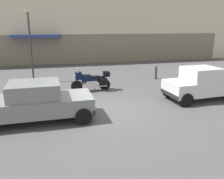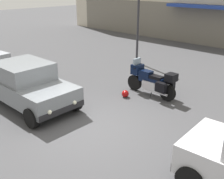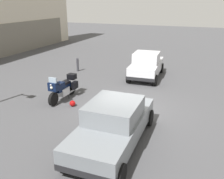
{
  "view_description": "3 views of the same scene",
  "coord_description": "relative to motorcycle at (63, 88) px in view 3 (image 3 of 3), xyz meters",
  "views": [
    {
      "loc": [
        -2.08,
        -9.47,
        3.66
      ],
      "look_at": [
        0.49,
        0.74,
        0.77
      ],
      "focal_mm": 37.65,
      "sensor_mm": 36.0,
      "label": 1
    },
    {
      "loc": [
        5.79,
        -4.73,
        4.14
      ],
      "look_at": [
        0.06,
        1.17,
        0.91
      ],
      "focal_mm": 43.47,
      "sensor_mm": 36.0,
      "label": 2
    },
    {
      "loc": [
        -9.71,
        -3.0,
        4.68
      ],
      "look_at": [
        -0.03,
        0.87,
        0.87
      ],
      "focal_mm": 39.16,
      "sensor_mm": 36.0,
      "label": 3
    }
  ],
  "objects": [
    {
      "name": "ground_plane",
      "position": [
        0.03,
        -3.48,
        -0.62
      ],
      "size": [
        80.0,
        80.0,
        0.0
      ],
      "primitive_type": "plane",
      "color": "#424244"
    },
    {
      "name": "car_hatchback_near",
      "position": [
        5.17,
        -2.91,
        0.19
      ],
      "size": [
        3.95,
        1.99,
        1.64
      ],
      "rotation": [
        0.0,
        0.0,
        0.06
      ],
      "color": "silver",
      "rests_on": "ground"
    },
    {
      "name": "bollard_curbside",
      "position": [
        4.85,
        1.91,
        -0.12
      ],
      "size": [
        0.16,
        0.16,
        0.95
      ],
      "color": "#333338",
      "rests_on": "ground"
    },
    {
      "name": "motorcycle",
      "position": [
        0.0,
        0.0,
        0.0
      ],
      "size": [
        2.26,
        0.76,
        1.36
      ],
      "rotation": [
        0.0,
        0.0,
        3.13
      ],
      "color": "black",
      "rests_on": "ground"
    },
    {
      "name": "car_sedan_far",
      "position": [
        -2.87,
        -3.82,
        0.16
      ],
      "size": [
        4.6,
        1.98,
        1.56
      ],
      "rotation": [
        0.0,
        0.0,
        0.02
      ],
      "color": "slate",
      "rests_on": "ground"
    },
    {
      "name": "helmet",
      "position": [
        -0.6,
        -0.86,
        -0.48
      ],
      "size": [
        0.28,
        0.28,
        0.28
      ],
      "primitive_type": "sphere",
      "color": "#990C0C",
      "rests_on": "ground"
    }
  ]
}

